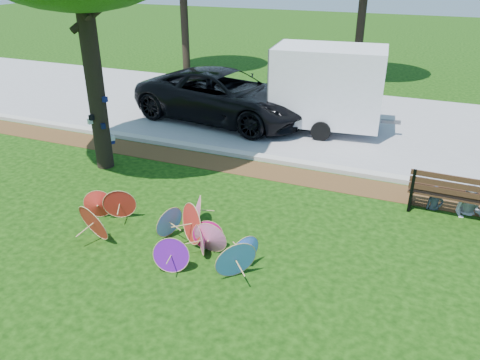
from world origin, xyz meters
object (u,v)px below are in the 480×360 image
object	(u,v)px
person_right	(474,187)
person_left	(438,188)
parasol_pile	(173,229)
black_van	(224,96)
cargo_trailer	(328,85)
park_bench	(455,192)

from	to	relation	value
person_right	person_left	bearing A→B (deg)	-166.80
parasol_pile	person_right	bearing A→B (deg)	33.01
person_right	parasol_pile	bearing A→B (deg)	-133.80
black_van	cargo_trailer	world-z (taller)	cargo_trailer
parasol_pile	person_left	xyz separation A→B (m)	(4.64, 3.47, 0.16)
park_bench	person_right	bearing A→B (deg)	10.04
black_van	park_bench	xyz separation A→B (m)	(7.25, -4.05, -0.34)
person_left	person_right	distance (m)	0.72
black_van	person_right	distance (m)	8.59
cargo_trailer	park_bench	world-z (taller)	cargo_trailer
black_van	park_bench	world-z (taller)	black_van
parasol_pile	black_van	distance (m)	7.81
park_bench	person_left	xyz separation A→B (m)	(-0.35, 0.05, 0.02)
person_left	person_right	size ratio (longest dim) A/B	0.78
black_van	person_right	world-z (taller)	black_van
black_van	cargo_trailer	size ratio (longest dim) A/B	1.82
parasol_pile	person_right	distance (m)	6.38
cargo_trailer	park_bench	bearing A→B (deg)	-54.71
parasol_pile	person_left	bearing A→B (deg)	36.78
park_bench	person_left	bearing A→B (deg)	173.78
cargo_trailer	black_van	bearing A→B (deg)	179.83
parasol_pile	black_van	bearing A→B (deg)	106.80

